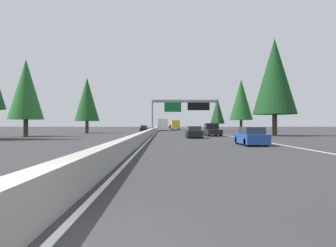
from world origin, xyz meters
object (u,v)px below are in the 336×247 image
Objects in this scene: conifer_left_mid at (87,99)px; sedan_mid_left at (251,137)px; conifer_right_mid at (241,100)px; bus_far_right at (163,124)px; pickup_mid_center at (212,130)px; sedan_mid_right at (171,127)px; sign_gantry_overhead at (185,107)px; conifer_right_near at (275,76)px; conifer_right_far at (217,111)px; sedan_distant_a at (194,132)px; oncoming_near at (144,128)px; box_truck_far_left at (175,125)px; conifer_left_near at (26,89)px.

sedan_mid_left is at bearing -147.50° from conifer_left_mid.
bus_far_right is at bearing 65.10° from conifer_right_mid.
pickup_mid_center is 0.44× the size of conifer_right_mid.
conifer_right_mid reaches higher than sedan_mid_left.
sign_gantry_overhead is at bearing -179.33° from sedan_mid_right.
conifer_right_near is at bearing -24.77° from sedan_mid_left.
pickup_mid_center is 0.66× the size of conifer_right_far.
conifer_left_mid is (34.37, 21.89, 5.84)m from sedan_mid_left.
sedan_mid_left is 0.35× the size of conifer_right_mid.
sedan_distant_a is 39.04m from oncoming_near.
box_truck_far_left is at bearing 2.77° from sedan_mid_left.
sign_gantry_overhead is 21.81m from conifer_right_mid.
conifer_right_near is at bearing -175.59° from conifer_right_far.
oncoming_near is (17.80, 9.02, -4.40)m from sign_gantry_overhead.
oncoming_near is 38.34m from conifer_right_near.
sign_gantry_overhead is 18.32m from conifer_right_near.
pickup_mid_center is at bearing -168.98° from bus_far_right.
conifer_left_near is at bearing 54.99° from sedan_mid_left.
pickup_mid_center is 1.27× the size of oncoming_near.
bus_far_right reaches higher than pickup_mid_center.
conifer_left_mid reaches higher than box_truck_far_left.
sedan_mid_right is at bearing 0.29° from sedan_distant_a.
conifer_right_far is at bearing 44.93° from conifer_right_mid.
oncoming_near is at bearing -24.01° from conifer_left_near.
sedan_mid_right is 89.08m from conifer_right_near.
sedan_mid_right is at bearing -3.96° from bus_far_right.
box_truck_far_left is at bearing -179.38° from sedan_mid_right.
conifer_right_mid is 1.49× the size of conifer_right_far.
box_truck_far_left is (57.07, 0.07, 0.93)m from sedan_distant_a.
conifer_left_near is (5.37, 23.20, 5.96)m from sedan_distant_a.
conifer_left_mid is (-73.93, 18.07, 5.84)m from sedan_mid_right.
conifer_right_far is (4.92, 4.91, -2.56)m from conifer_right_mid.
conifer_right_near is 36.17m from conifer_left_near.
conifer_right_near reaches higher than sedan_distant_a.
box_truck_far_left is at bearing -27.23° from conifer_left_mid.
sedan_distant_a is 42.52m from conifer_right_far.
bus_far_right is 38.57m from pickup_mid_center.
sedan_mid_left is 1.00× the size of sedan_mid_right.
conifer_right_near reaches higher than conifer_right_far.
conifer_right_far is at bearing -43.18° from conifer_left_near.
pickup_mid_center is 27.28m from conifer_left_near.
conifer_left_near is (-89.71, 22.72, 5.96)m from sedan_mid_right.
conifer_left_mid reaches higher than sedan_mid_right.
bus_far_right is at bearing 145.87° from oncoming_near.
sedan_mid_right is at bearing 171.87° from oncoming_near.
conifer_left_near is at bearing 163.59° from conifer_left_mid.
sign_gantry_overhead is 14.13m from pickup_mid_center.
pickup_mid_center is at bearing -122.57° from conifer_left_mid.
conifer_right_mid is at bearing -13.48° from sedan_mid_left.
sign_gantry_overhead is 27.95m from conifer_left_near.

